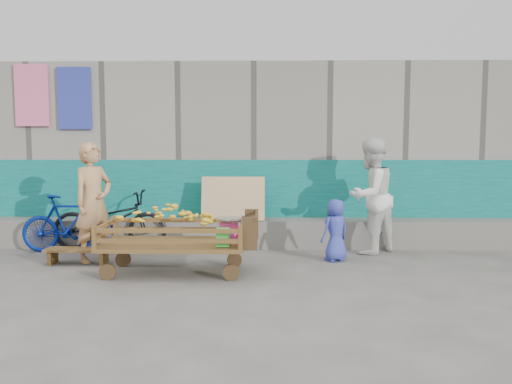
{
  "coord_description": "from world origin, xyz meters",
  "views": [
    {
      "loc": [
        0.81,
        -5.6,
        1.64
      ],
      "look_at": [
        0.68,
        1.2,
        1.0
      ],
      "focal_mm": 35.0,
      "sensor_mm": 36.0,
      "label": 1
    }
  ],
  "objects_px": {
    "banana_cart": "(171,229)",
    "bicycle_dark": "(110,221)",
    "woman": "(370,196)",
    "child": "(335,230)",
    "vendor_man": "(93,202)",
    "bicycle_blue": "(69,224)",
    "bench": "(78,252)"
  },
  "relations": [
    {
      "from": "woman",
      "to": "bicycle_blue",
      "type": "height_order",
      "value": "woman"
    },
    {
      "from": "child",
      "to": "bicycle_blue",
      "type": "relative_size",
      "value": 0.6
    },
    {
      "from": "bicycle_blue",
      "to": "child",
      "type": "bearing_deg",
      "value": -96.33
    },
    {
      "from": "banana_cart",
      "to": "bicycle_dark",
      "type": "bearing_deg",
      "value": 131.29
    },
    {
      "from": "bicycle_dark",
      "to": "bicycle_blue",
      "type": "height_order",
      "value": "bicycle_dark"
    },
    {
      "from": "woman",
      "to": "child",
      "type": "distance_m",
      "value": 0.92
    },
    {
      "from": "banana_cart",
      "to": "vendor_man",
      "type": "distance_m",
      "value": 1.42
    },
    {
      "from": "child",
      "to": "banana_cart",
      "type": "bearing_deg",
      "value": -13.71
    },
    {
      "from": "banana_cart",
      "to": "bench",
      "type": "distance_m",
      "value": 1.52
    },
    {
      "from": "bicycle_blue",
      "to": "bicycle_dark",
      "type": "bearing_deg",
      "value": -70.61
    },
    {
      "from": "bench",
      "to": "bicycle_dark",
      "type": "height_order",
      "value": "bicycle_dark"
    },
    {
      "from": "vendor_man",
      "to": "child",
      "type": "relative_size",
      "value": 1.9
    },
    {
      "from": "vendor_man",
      "to": "bicycle_dark",
      "type": "xyz_separation_m",
      "value": [
        0.0,
        0.72,
        -0.37
      ]
    },
    {
      "from": "bench",
      "to": "bicycle_blue",
      "type": "xyz_separation_m",
      "value": [
        -0.4,
        0.73,
        0.28
      ]
    },
    {
      "from": "bench",
      "to": "bicycle_dark",
      "type": "distance_m",
      "value": 0.99
    },
    {
      "from": "woman",
      "to": "bicycle_dark",
      "type": "bearing_deg",
      "value": -42.56
    },
    {
      "from": "banana_cart",
      "to": "bicycle_dark",
      "type": "height_order",
      "value": "bicycle_dark"
    },
    {
      "from": "bench",
      "to": "banana_cart",
      "type": "bearing_deg",
      "value": -18.71
    },
    {
      "from": "woman",
      "to": "child",
      "type": "height_order",
      "value": "woman"
    },
    {
      "from": "banana_cart",
      "to": "bench",
      "type": "xyz_separation_m",
      "value": [
        -1.38,
        0.47,
        -0.41
      ]
    },
    {
      "from": "vendor_man",
      "to": "child",
      "type": "xyz_separation_m",
      "value": [
        3.42,
        0.06,
        -0.4
      ]
    },
    {
      "from": "bench",
      "to": "vendor_man",
      "type": "relative_size",
      "value": 0.53
    },
    {
      "from": "child",
      "to": "woman",
      "type": "bearing_deg",
      "value": -169.53
    },
    {
      "from": "child",
      "to": "vendor_man",
      "type": "bearing_deg",
      "value": -31.14
    },
    {
      "from": "bicycle_blue",
      "to": "banana_cart",
      "type": "bearing_deg",
      "value": -123.55
    },
    {
      "from": "woman",
      "to": "banana_cart",
      "type": "bearing_deg",
      "value": -16.38
    },
    {
      "from": "bench",
      "to": "vendor_man",
      "type": "distance_m",
      "value": 0.72
    },
    {
      "from": "banana_cart",
      "to": "child",
      "type": "xyz_separation_m",
      "value": [
        2.2,
        0.73,
        -0.13
      ]
    },
    {
      "from": "vendor_man",
      "to": "bicycle_blue",
      "type": "height_order",
      "value": "vendor_man"
    },
    {
      "from": "bench",
      "to": "bicycle_blue",
      "type": "bearing_deg",
      "value": 118.71
    },
    {
      "from": "vendor_man",
      "to": "bicycle_blue",
      "type": "xyz_separation_m",
      "value": [
        -0.56,
        0.52,
        -0.4
      ]
    },
    {
      "from": "child",
      "to": "bicycle_dark",
      "type": "bearing_deg",
      "value": -43.05
    }
  ]
}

